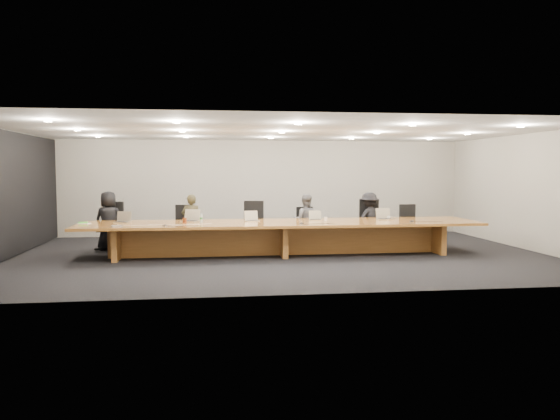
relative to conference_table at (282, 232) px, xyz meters
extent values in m
plane|color=black|center=(0.00, 0.00, -0.52)|extent=(12.00, 12.00, 0.00)
cube|color=silver|center=(0.00, 4.00, 0.88)|extent=(12.00, 0.02, 2.80)
cube|color=black|center=(-5.94, 0.00, 0.85)|extent=(0.08, 7.84, 2.74)
cube|color=brown|center=(0.00, 0.00, 0.20)|extent=(9.00, 1.80, 0.06)
cube|color=brown|center=(0.00, 0.00, -0.18)|extent=(7.65, 0.15, 0.69)
cube|color=brown|center=(-3.60, 0.00, -0.18)|extent=(0.12, 1.26, 0.69)
cube|color=brown|center=(0.00, 0.00, -0.18)|extent=(0.12, 1.26, 0.69)
cube|color=brown|center=(3.60, 0.00, -0.18)|extent=(0.12, 1.26, 0.69)
imported|color=black|center=(-4.02, 1.24, 0.19)|extent=(0.78, 0.60, 1.42)
imported|color=#322F1B|center=(-2.06, 1.21, 0.15)|extent=(0.52, 0.38, 1.34)
imported|color=#59595B|center=(0.76, 1.19, 0.14)|extent=(0.73, 0.63, 1.32)
imported|color=black|center=(2.42, 1.21, 0.16)|extent=(1.00, 0.77, 1.36)
cylinder|color=#ABBBB5|center=(-1.81, 0.05, 0.33)|extent=(0.08, 0.08, 0.20)
cylinder|color=maroon|center=(-2.17, 0.09, 0.29)|extent=(0.10, 0.10, 0.11)
cone|color=white|center=(1.05, 0.14, 0.27)|extent=(0.10, 0.10, 0.09)
cone|color=silver|center=(2.62, 0.31, 0.27)|extent=(0.08, 0.08, 0.08)
cube|color=silver|center=(-4.35, 0.12, 0.24)|extent=(0.29, 0.25, 0.01)
cube|color=#4EC935|center=(-4.36, 0.12, 0.26)|extent=(0.18, 0.10, 0.03)
cube|color=#A4A4A9|center=(-3.53, -0.62, 0.24)|extent=(0.25, 0.21, 0.03)
cone|color=black|center=(-2.56, -0.55, 0.24)|extent=(0.13, 0.13, 0.03)
cone|color=black|center=(0.37, -0.49, 0.24)|extent=(0.13, 0.13, 0.03)
cone|color=black|center=(2.94, -0.36, 0.25)|extent=(0.18, 0.18, 0.03)
camera|label=1|loc=(-1.67, -12.19, 1.40)|focal=35.00mm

